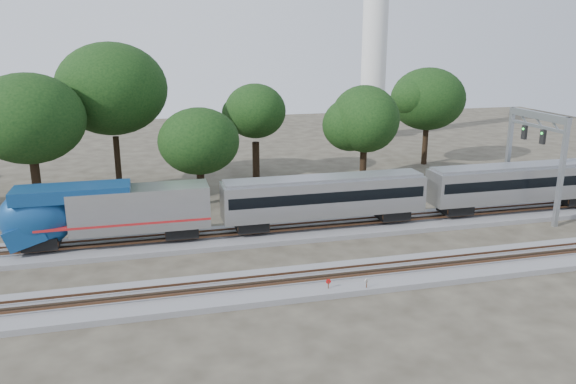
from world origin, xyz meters
name	(u,v)px	position (x,y,z in m)	size (l,w,h in m)	color
ground	(258,266)	(0.00, 0.00, 0.00)	(160.00, 160.00, 0.00)	#383328
track_far	(244,236)	(0.00, 6.00, 0.21)	(160.00, 5.00, 0.73)	slate
track_near	(269,286)	(0.00, -4.00, 0.21)	(160.00, 5.00, 0.73)	slate
switch_stand_red	(328,284)	(3.54, -5.69, 0.67)	(0.33, 0.06, 1.05)	#512D19
switch_stand_white	(367,284)	(5.98, -6.19, 0.67)	(0.32, 0.15, 1.05)	#512D19
switch_lever	(386,286)	(7.56, -5.73, 0.15)	(0.50, 0.30, 0.30)	#512D19
signal_gantry	(535,141)	(27.08, 6.00, 7.00)	(0.67, 7.90, 9.61)	gray
tree_2	(29,119)	(-17.70, 18.48, 8.84)	(9.00, 9.00, 12.68)	black
tree_3	(112,89)	(-10.48, 24.59, 10.87)	(11.05, 11.05, 15.58)	black
tree_4	(199,141)	(-2.37, 16.83, 6.33)	(6.47, 6.47, 9.12)	black
tree_5	(255,111)	(5.07, 26.40, 7.85)	(8.00, 8.00, 11.28)	black
tree_6	(365,119)	(16.01, 19.95, 7.44)	(7.59, 7.59, 10.70)	black
tree_7	(428,99)	(27.83, 28.09, 8.46)	(8.62, 8.62, 12.15)	black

